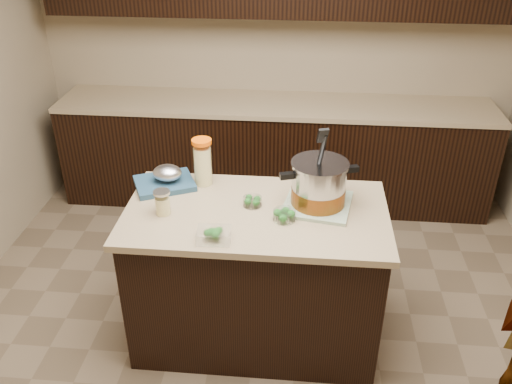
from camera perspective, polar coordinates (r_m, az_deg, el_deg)
ground_plane at (r=3.55m, az=-0.00°, el=-14.43°), size 4.00×4.00×0.00m
room_shell at (r=2.66m, az=-0.00°, el=13.12°), size 4.04×4.04×2.72m
back_cabinets at (r=4.55m, az=2.05°, el=10.04°), size 3.60×0.63×2.33m
island at (r=3.25m, az=-0.00°, el=-8.71°), size 1.46×0.81×0.90m
dish_towel at (r=3.06m, az=6.49°, el=-1.25°), size 0.42×0.42×0.02m
stock_pot at (r=3.00m, az=6.62°, el=0.63°), size 0.44×0.40×0.45m
lemonade_pitcher at (r=3.22m, az=-5.63°, el=2.98°), size 0.15×0.15×0.28m
mason_jar at (r=2.98m, az=-9.81°, el=-1.15°), size 0.10×0.10×0.15m
broccoli_tub_left at (r=3.03m, az=-0.38°, el=-1.03°), size 0.14×0.14×0.05m
broccoli_tub_right at (r=2.91m, az=2.99°, el=-2.51°), size 0.16×0.16×0.06m
broccoli_tub_rect at (r=2.75m, az=-4.46°, el=-4.60°), size 0.18×0.13×0.06m
blue_tray at (r=3.26m, az=-9.48°, el=1.32°), size 0.42×0.38×0.13m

